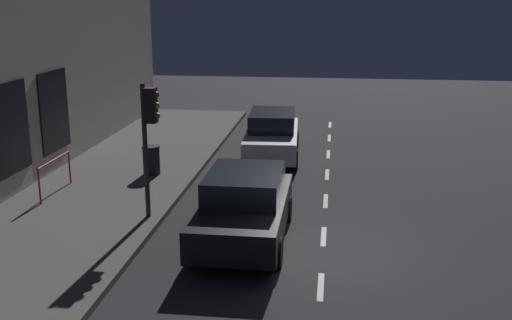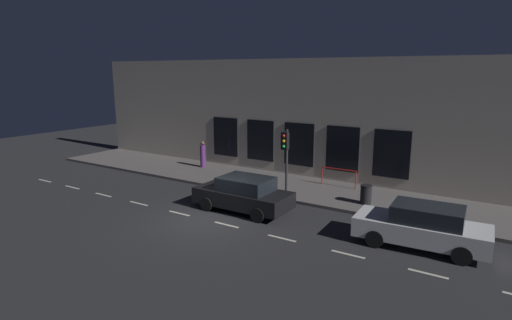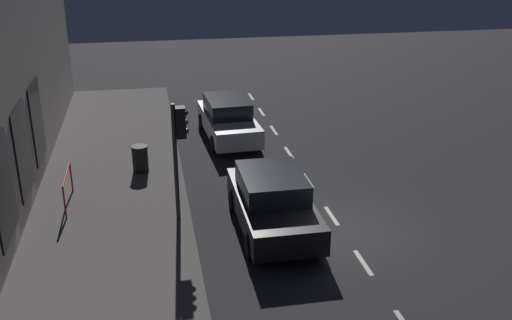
{
  "view_description": "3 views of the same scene",
  "coord_description": "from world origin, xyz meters",
  "px_view_note": "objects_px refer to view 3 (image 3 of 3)",
  "views": [
    {
      "loc": [
        -0.14,
        12.5,
        5.44
      ],
      "look_at": [
        1.62,
        -1.15,
        1.76
      ],
      "focal_mm": 43.01,
      "sensor_mm": 36.0,
      "label": 1
    },
    {
      "loc": [
        -12.87,
        -10.64,
        6.18
      ],
      "look_at": [
        2.55,
        -0.81,
        2.24
      ],
      "focal_mm": 29.04,
      "sensor_mm": 36.0,
      "label": 2
    },
    {
      "loc": [
        5.0,
        13.69,
        7.82
      ],
      "look_at": [
        2.1,
        -1.62,
        1.65
      ],
      "focal_mm": 41.85,
      "sensor_mm": 36.0,
      "label": 3
    }
  ],
  "objects_px": {
    "traffic_light": "(179,137)",
    "parked_car_0": "(228,119)",
    "parked_car_1": "(273,202)",
    "trash_bin": "(140,159)"
  },
  "relations": [
    {
      "from": "traffic_light",
      "to": "trash_bin",
      "type": "xyz_separation_m",
      "value": [
        1.13,
        -3.65,
        -1.93
      ]
    },
    {
      "from": "traffic_light",
      "to": "parked_car_0",
      "type": "xyz_separation_m",
      "value": [
        -2.26,
        -6.77,
        -1.74
      ]
    },
    {
      "from": "parked_car_1",
      "to": "traffic_light",
      "type": "bearing_deg",
      "value": -18.43
    },
    {
      "from": "parked_car_0",
      "to": "parked_car_1",
      "type": "xyz_separation_m",
      "value": [
        -0.13,
        7.57,
        0.0
      ]
    },
    {
      "from": "parked_car_0",
      "to": "parked_car_1",
      "type": "relative_size",
      "value": 1.05
    },
    {
      "from": "parked_car_0",
      "to": "traffic_light",
      "type": "bearing_deg",
      "value": 68.45
    },
    {
      "from": "parked_car_0",
      "to": "trash_bin",
      "type": "distance_m",
      "value": 4.62
    },
    {
      "from": "parked_car_1",
      "to": "trash_bin",
      "type": "xyz_separation_m",
      "value": [
        3.53,
        -4.44,
        -0.19
      ]
    },
    {
      "from": "traffic_light",
      "to": "parked_car_0",
      "type": "distance_m",
      "value": 7.35
    },
    {
      "from": "parked_car_1",
      "to": "trash_bin",
      "type": "height_order",
      "value": "parked_car_1"
    }
  ]
}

